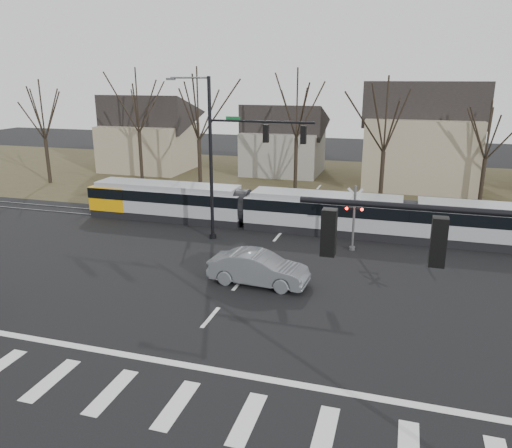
# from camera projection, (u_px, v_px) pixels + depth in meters

# --- Properties ---
(ground) EXTENTS (140.00, 140.00, 0.00)m
(ground) POSITION_uv_depth(u_px,v_px,m) (192.00, 339.00, 20.10)
(ground) COLOR black
(grass_verge) EXTENTS (140.00, 28.00, 0.01)m
(grass_verge) POSITION_uv_depth(u_px,v_px,m) (322.00, 183.00, 49.49)
(grass_verge) COLOR #38331E
(grass_verge) RESTS_ON ground
(crosswalk) EXTENTS (27.00, 2.60, 0.01)m
(crosswalk) POSITION_uv_depth(u_px,v_px,m) (143.00, 398.00, 16.42)
(crosswalk) COLOR silver
(crosswalk) RESTS_ON ground
(stop_line) EXTENTS (28.00, 0.35, 0.01)m
(stop_line) POSITION_uv_depth(u_px,v_px,m) (173.00, 363.00, 18.44)
(stop_line) COLOR silver
(stop_line) RESTS_ON ground
(lane_dashes) EXTENTS (0.18, 30.00, 0.01)m
(lane_dashes) POSITION_uv_depth(u_px,v_px,m) (285.00, 228.00, 34.79)
(lane_dashes) COLOR silver
(lane_dashes) RESTS_ON ground
(rail_pair) EXTENTS (90.00, 1.52, 0.06)m
(rail_pair) POSITION_uv_depth(u_px,v_px,m) (284.00, 229.00, 34.60)
(rail_pair) COLOR #59595E
(rail_pair) RESTS_ON ground
(tram) EXTENTS (34.75, 2.58, 2.63)m
(tram) POSITION_uv_depth(u_px,v_px,m) (323.00, 211.00, 33.66)
(tram) COLOR gray
(tram) RESTS_ON ground
(sedan) EXTENTS (2.35, 5.27, 1.67)m
(sedan) POSITION_uv_depth(u_px,v_px,m) (259.00, 268.00, 25.27)
(sedan) COLOR slate
(sedan) RESTS_ON ground
(signal_pole_far) EXTENTS (9.28, 0.44, 10.20)m
(signal_pole_far) POSITION_uv_depth(u_px,v_px,m) (235.00, 152.00, 30.62)
(signal_pole_far) COLOR black
(signal_pole_far) RESTS_ON ground
(rail_crossing_signal) EXTENTS (1.08, 0.36, 4.00)m
(rail_crossing_signal) POSITION_uv_depth(u_px,v_px,m) (354.00, 220.00, 29.94)
(rail_crossing_signal) COLOR #59595B
(rail_crossing_signal) RESTS_ON ground
(tree_row) EXTENTS (59.20, 7.20, 10.00)m
(tree_row) POSITION_uv_depth(u_px,v_px,m) (336.00, 140.00, 42.01)
(tree_row) COLOR black
(tree_row) RESTS_ON ground
(house_a) EXTENTS (9.72, 8.64, 8.60)m
(house_a) POSITION_uv_depth(u_px,v_px,m) (148.00, 130.00, 55.54)
(house_a) COLOR gray
(house_a) RESTS_ON ground
(house_b) EXTENTS (8.64, 7.56, 7.65)m
(house_b) POSITION_uv_depth(u_px,v_px,m) (283.00, 137.00, 53.41)
(house_b) COLOR gray
(house_b) RESTS_ON ground
(house_c) EXTENTS (10.80, 8.64, 10.10)m
(house_c) POSITION_uv_depth(u_px,v_px,m) (422.00, 132.00, 46.45)
(house_c) COLOR gray
(house_c) RESTS_ON ground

